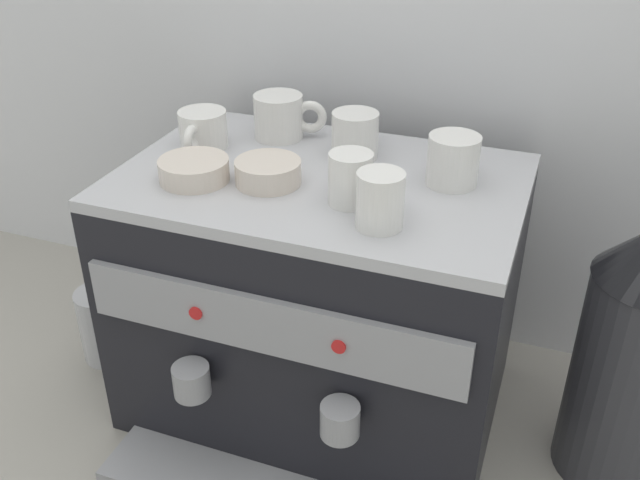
# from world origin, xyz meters

# --- Properties ---
(ground_plane) EXTENTS (4.00, 4.00, 0.00)m
(ground_plane) POSITION_xyz_m (0.00, 0.00, 0.00)
(ground_plane) COLOR #9E998E
(tiled_backsplash_wall) EXTENTS (2.80, 0.03, 1.17)m
(tiled_backsplash_wall) POSITION_xyz_m (0.00, 0.30, 0.58)
(tiled_backsplash_wall) COLOR silver
(tiled_backsplash_wall) RESTS_ON ground_plane
(espresso_machine) EXTENTS (0.61, 0.52, 0.44)m
(espresso_machine) POSITION_xyz_m (0.00, -0.00, 0.22)
(espresso_machine) COLOR black
(espresso_machine) RESTS_ON ground_plane
(ceramic_cup_0) EXTENTS (0.06, 0.10, 0.08)m
(ceramic_cup_0) POSITION_xyz_m (0.13, -0.11, 0.48)
(ceramic_cup_0) COLOR white
(ceramic_cup_0) RESTS_ON espresso_machine
(ceramic_cup_1) EXTENTS (0.08, 0.12, 0.07)m
(ceramic_cup_1) POSITION_xyz_m (0.19, 0.05, 0.48)
(ceramic_cup_1) COLOR white
(ceramic_cup_1) RESTS_ON espresso_machine
(ceramic_cup_2) EXTENTS (0.07, 0.11, 0.07)m
(ceramic_cup_2) POSITION_xyz_m (0.03, 0.09, 0.48)
(ceramic_cup_2) COLOR white
(ceramic_cup_2) RESTS_ON espresso_machine
(ceramic_cup_3) EXTENTS (0.08, 0.11, 0.06)m
(ceramic_cup_3) POSITION_xyz_m (-0.22, 0.04, 0.47)
(ceramic_cup_3) COLOR white
(ceramic_cup_3) RESTS_ON espresso_machine
(ceramic_cup_4) EXTENTS (0.12, 0.08, 0.07)m
(ceramic_cup_4) POSITION_xyz_m (-0.12, 0.12, 0.48)
(ceramic_cup_4) COLOR white
(ceramic_cup_4) RESTS_ON espresso_machine
(ceramic_cup_5) EXTENTS (0.08, 0.09, 0.07)m
(ceramic_cup_5) POSITION_xyz_m (0.07, -0.06, 0.48)
(ceramic_cup_5) COLOR white
(ceramic_cup_5) RESTS_ON espresso_machine
(ceramic_bowl_0) EXTENTS (0.11, 0.11, 0.03)m
(ceramic_bowl_0) POSITION_xyz_m (-0.17, -0.08, 0.46)
(ceramic_bowl_0) COLOR beige
(ceramic_bowl_0) RESTS_ON espresso_machine
(ceramic_bowl_1) EXTENTS (0.10, 0.10, 0.04)m
(ceramic_bowl_1) POSITION_xyz_m (-0.06, -0.05, 0.46)
(ceramic_bowl_1) COLOR beige
(ceramic_bowl_1) RESTS_ON espresso_machine
(coffee_grinder) EXTENTS (0.18, 0.18, 0.46)m
(coffee_grinder) POSITION_xyz_m (0.50, 0.01, 0.23)
(coffee_grinder) COLOR #333338
(coffee_grinder) RESTS_ON ground_plane
(milk_pitcher) EXTENTS (0.10, 0.10, 0.15)m
(milk_pitcher) POSITION_xyz_m (-0.43, -0.04, 0.07)
(milk_pitcher) COLOR #B7B7BC
(milk_pitcher) RESTS_ON ground_plane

